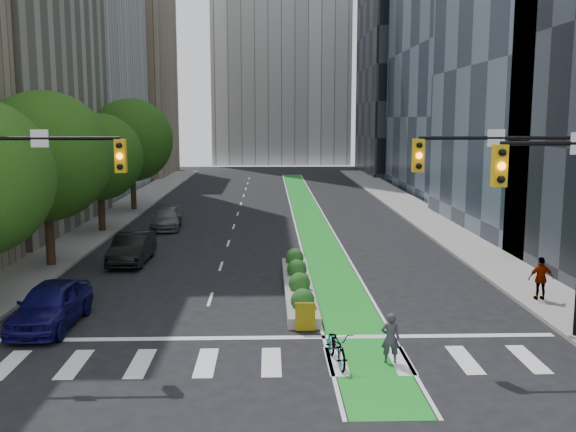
{
  "coord_description": "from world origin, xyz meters",
  "views": [
    {
      "loc": [
        -0.05,
        -19.8,
        7.41
      ],
      "look_at": [
        0.82,
        9.14,
        3.0
      ],
      "focal_mm": 40.0,
      "sensor_mm": 36.0,
      "label": 1
    }
  ],
  "objects": [
    {
      "name": "building_tan_far",
      "position": [
        -20.0,
        66.0,
        13.0
      ],
      "size": [
        14.0,
        16.0,
        26.0
      ],
      "primitive_type": "cube",
      "color": "tan",
      "rests_on": "ground"
    },
    {
      "name": "cyclist",
      "position": [
        3.63,
        -1.15,
        0.79
      ],
      "size": [
        0.59,
        0.4,
        1.58
      ],
      "primitive_type": "imported",
      "rotation": [
        0.0,
        0.0,
        3.1
      ],
      "color": "#3A343F",
      "rests_on": "ground"
    },
    {
      "name": "sidewalk_left",
      "position": [
        -11.8,
        25.0,
        0.07
      ],
      "size": [
        3.6,
        90.0,
        0.15
      ],
      "primitive_type": "cube",
      "color": "gray",
      "rests_on": "ground"
    },
    {
      "name": "ground",
      "position": [
        0.0,
        0.0,
        0.0
      ],
      "size": [
        160.0,
        160.0,
        0.0
      ],
      "primitive_type": "plane",
      "color": "black",
      "rests_on": "ground"
    },
    {
      "name": "sidewalk_right",
      "position": [
        11.8,
        25.0,
        0.07
      ],
      "size": [
        3.6,
        90.0,
        0.15
      ],
      "primitive_type": "cube",
      "color": "gray",
      "rests_on": "ground"
    },
    {
      "name": "median_planter",
      "position": [
        1.2,
        7.04,
        0.37
      ],
      "size": [
        1.2,
        10.26,
        1.1
      ],
      "color": "gray",
      "rests_on": "ground"
    },
    {
      "name": "bicycle",
      "position": [
        2.0,
        -1.15,
        0.54
      ],
      "size": [
        1.01,
        2.15,
        1.09
      ],
      "primitive_type": "imported",
      "rotation": [
        0.0,
        0.0,
        0.14
      ],
      "color": "gray",
      "rests_on": "ground"
    },
    {
      "name": "pedestrian_far",
      "position": [
        10.92,
        5.04,
        1.03
      ],
      "size": [
        1.04,
        0.45,
        1.75
      ],
      "primitive_type": "imported",
      "rotation": [
        0.0,
        0.0,
        3.12
      ],
      "color": "gray",
      "rests_on": "sidewalk_right"
    },
    {
      "name": "tree_mid",
      "position": [
        -11.0,
        12.0,
        5.57
      ],
      "size": [
        6.4,
        6.4,
        8.78
      ],
      "color": "black",
      "rests_on": "ground"
    },
    {
      "name": "parked_car_left_near",
      "position": [
        -7.89,
        2.65,
        0.82
      ],
      "size": [
        2.09,
        4.85,
        1.63
      ],
      "primitive_type": "imported",
      "rotation": [
        0.0,
        0.0,
        -0.03
      ],
      "color": "#0E0C4C",
      "rests_on": "ground"
    },
    {
      "name": "parked_car_left_mid",
      "position": [
        -7.14,
        12.91,
        0.78
      ],
      "size": [
        1.74,
        4.78,
        1.56
      ],
      "primitive_type": "imported",
      "rotation": [
        0.0,
        0.0,
        -0.02
      ],
      "color": "black",
      "rests_on": "ground"
    },
    {
      "name": "parked_car_left_far",
      "position": [
        -7.0,
        23.33,
        0.69
      ],
      "size": [
        2.18,
        4.83,
        1.37
      ],
      "primitive_type": "imported",
      "rotation": [
        0.0,
        0.0,
        0.06
      ],
      "color": "#525557",
      "rests_on": "ground"
    },
    {
      "name": "building_dark_end",
      "position": [
        20.0,
        68.0,
        14.0
      ],
      "size": [
        14.0,
        18.0,
        28.0
      ],
      "primitive_type": "cube",
      "color": "black",
      "rests_on": "ground"
    },
    {
      "name": "tree_far",
      "position": [
        -11.0,
        32.0,
        5.69
      ],
      "size": [
        6.6,
        6.6,
        9.0
      ],
      "color": "black",
      "rests_on": "ground"
    },
    {
      "name": "signal_right",
      "position": [
        8.67,
        0.47,
        4.8
      ],
      "size": [
        5.82,
        0.51,
        7.2
      ],
      "color": "black",
      "rests_on": "ground"
    },
    {
      "name": "tree_midfar",
      "position": [
        -11.0,
        22.0,
        4.95
      ],
      "size": [
        5.6,
        5.6,
        7.76
      ],
      "color": "black",
      "rests_on": "ground"
    },
    {
      "name": "bike_lane_paint",
      "position": [
        3.0,
        30.0,
        0.01
      ],
      "size": [
        2.2,
        70.0,
        0.01
      ],
      "primitive_type": "cube",
      "color": "#198E23",
      "rests_on": "ground"
    }
  ]
}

